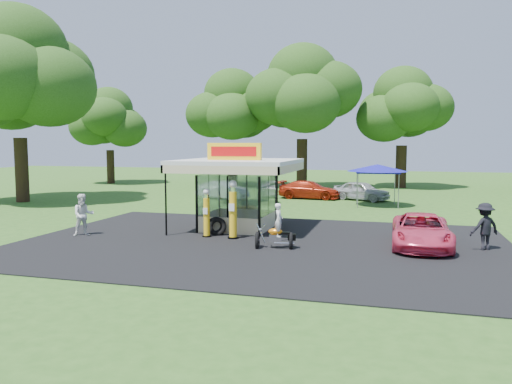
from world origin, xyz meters
TOP-DOWN VIEW (x-y plane):
  - ground at (0.00, 0.00)m, footprint 120.00×120.00m
  - asphalt_apron at (0.00, 2.00)m, footprint 20.00×14.00m
  - gas_station_kiosk at (-2.00, 4.99)m, footprint 5.40×5.40m
  - gas_pump_left at (-2.69, 2.67)m, footprint 0.41×0.41m
  - gas_pump_right at (-1.44, 2.61)m, footprint 0.48×0.48m
  - motorcycle at (0.87, 1.19)m, footprint 1.66×1.02m
  - spare_tires at (-2.44, 3.25)m, footprint 1.02×0.65m
  - kiosk_car at (-2.00, 7.20)m, footprint 2.82×1.13m
  - pink_sedan at (6.35, 3.02)m, footprint 2.27×4.86m
  - spectator_west at (-8.16, 1.49)m, footprint 1.17×1.16m
  - spectator_east_a at (8.67, 3.10)m, footprint 1.40×1.21m
  - bg_car_a at (-7.18, 17.18)m, footprint 4.25×2.30m
  - bg_car_b at (-1.00, 19.25)m, footprint 4.77×2.26m
  - bg_car_c at (2.85, 19.28)m, footprint 4.44×3.22m
  - tent_west at (-5.07, 14.79)m, footprint 4.18×4.18m
  - tent_east at (4.06, 16.31)m, footprint 3.96×3.96m
  - oak_far_a at (-23.31, 27.85)m, footprint 8.15×8.15m
  - oak_far_b at (-10.13, 28.33)m, footprint 9.25×9.25m
  - oak_far_c at (-3.18, 27.77)m, footprint 10.93×10.93m
  - oak_far_d at (5.64, 30.96)m, footprint 9.23×9.23m
  - oak_near at (-20.31, 11.72)m, footprint 11.66×11.66m

SIDE VIEW (x-z plane):
  - ground at x=0.00m, z-range 0.00..0.00m
  - asphalt_apron at x=0.00m, z-range 0.00..0.04m
  - spare_tires at x=-2.44m, z-range -0.01..0.85m
  - kiosk_car at x=-2.00m, z-range 0.00..0.96m
  - bg_car_a at x=-7.18m, z-range 0.00..1.33m
  - bg_car_b at x=-1.00m, z-range 0.00..1.34m
  - pink_sedan at x=6.35m, z-range 0.00..1.35m
  - bg_car_c at x=2.85m, z-range 0.00..1.41m
  - motorcycle at x=0.87m, z-range -0.21..1.68m
  - spectator_east_a at x=8.67m, z-range 0.00..1.87m
  - spectator_west at x=-8.16m, z-range 0.00..1.91m
  - gas_pump_left at x=-2.69m, z-range -0.05..2.14m
  - gas_pump_right at x=-1.44m, z-range -0.05..2.53m
  - gas_station_kiosk at x=-2.00m, z-range -0.31..3.87m
  - tent_east at x=4.06m, z-range 1.12..3.89m
  - tent_west at x=-5.07m, z-range 1.18..4.11m
  - oak_far_a at x=-23.31m, z-range 1.32..10.98m
  - oak_far_d at x=5.64m, z-range 1.51..12.50m
  - oak_far_b at x=-10.13m, z-range 1.53..12.56m
  - oak_far_c at x=-3.18m, z-range 1.73..14.61m
  - oak_near at x=-20.31m, z-range 1.70..15.13m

